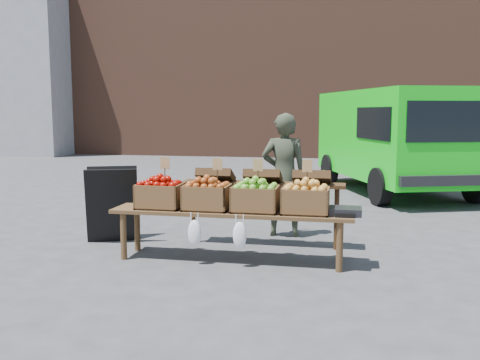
% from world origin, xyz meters
% --- Properties ---
extents(ground, '(80.00, 80.00, 0.00)m').
position_xyz_m(ground, '(0.00, 0.00, 0.00)').
color(ground, '#3F3F41').
extents(brick_building, '(24.00, 4.00, 10.00)m').
position_xyz_m(brick_building, '(0.00, 15.00, 5.00)').
color(brick_building, brown).
rests_on(brick_building, ground).
extents(delivery_van, '(3.59, 5.09, 2.08)m').
position_xyz_m(delivery_van, '(1.46, 5.24, 1.04)').
color(delivery_van, '#0BDC14').
rests_on(delivery_van, ground).
extents(vendor, '(0.62, 0.42, 1.65)m').
position_xyz_m(vendor, '(-0.31, 0.89, 0.82)').
color(vendor, '#303627').
rests_on(vendor, ground).
extents(chalkboard_sign, '(0.73, 0.57, 0.97)m').
position_xyz_m(chalkboard_sign, '(-2.44, 0.15, 0.49)').
color(chalkboard_sign, black).
rests_on(chalkboard_sign, ground).
extents(back_table, '(2.10, 0.44, 1.04)m').
position_xyz_m(back_table, '(-0.50, 0.29, 0.52)').
color(back_table, '#352110').
rests_on(back_table, ground).
extents(display_bench, '(2.70, 0.56, 0.57)m').
position_xyz_m(display_bench, '(-0.74, -0.43, 0.28)').
color(display_bench, '#4E351D').
rests_on(display_bench, ground).
extents(crate_golden_apples, '(0.50, 0.40, 0.28)m').
position_xyz_m(crate_golden_apples, '(-1.57, -0.43, 0.71)').
color(crate_golden_apples, '#7E0002').
rests_on(crate_golden_apples, display_bench).
extents(crate_russet_pears, '(0.50, 0.40, 0.28)m').
position_xyz_m(crate_russet_pears, '(-1.02, -0.43, 0.71)').
color(crate_russet_pears, '#A44612').
rests_on(crate_russet_pears, display_bench).
extents(crate_red_apples, '(0.50, 0.40, 0.28)m').
position_xyz_m(crate_red_apples, '(-0.47, -0.43, 0.71)').
color(crate_red_apples, '#4C9619').
rests_on(crate_red_apples, display_bench).
extents(crate_green_apples, '(0.50, 0.40, 0.28)m').
position_xyz_m(crate_green_apples, '(0.08, -0.43, 0.71)').
color(crate_green_apples, gold).
rests_on(crate_green_apples, display_bench).
extents(weighing_scale, '(0.34, 0.30, 0.08)m').
position_xyz_m(weighing_scale, '(0.51, -0.43, 0.61)').
color(weighing_scale, black).
rests_on(weighing_scale, display_bench).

